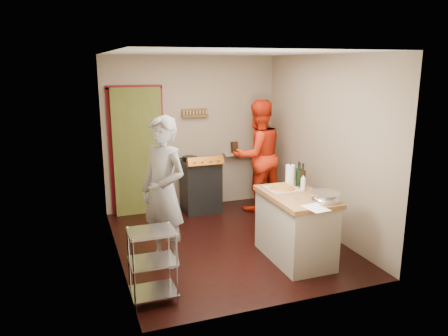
{
  "coord_description": "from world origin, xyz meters",
  "views": [
    {
      "loc": [
        -2.01,
        -5.42,
        2.47
      ],
      "look_at": [
        -0.05,
        0.0,
        1.08
      ],
      "focal_mm": 35.0,
      "sensor_mm": 36.0,
      "label": 1
    }
  ],
  "objects_px": {
    "stove": "(201,185)",
    "wire_shelving": "(153,262)",
    "person_red": "(258,156)",
    "island": "(295,225)",
    "person_stripe": "(164,192)"
  },
  "relations": [
    {
      "from": "person_stripe",
      "to": "person_red",
      "type": "height_order",
      "value": "person_red"
    },
    {
      "from": "person_red",
      "to": "wire_shelving",
      "type": "bearing_deg",
      "value": 37.64
    },
    {
      "from": "island",
      "to": "person_red",
      "type": "height_order",
      "value": "person_red"
    },
    {
      "from": "island",
      "to": "person_stripe",
      "type": "xyz_separation_m",
      "value": [
        -1.59,
        0.46,
        0.47
      ]
    },
    {
      "from": "wire_shelving",
      "to": "stove",
      "type": "bearing_deg",
      "value": 63.15
    },
    {
      "from": "island",
      "to": "person_stripe",
      "type": "distance_m",
      "value": 1.72
    },
    {
      "from": "stove",
      "to": "person_stripe",
      "type": "relative_size",
      "value": 0.54
    },
    {
      "from": "person_stripe",
      "to": "person_red",
      "type": "xyz_separation_m",
      "value": [
        1.96,
        1.55,
        0.01
      ]
    },
    {
      "from": "stove",
      "to": "wire_shelving",
      "type": "relative_size",
      "value": 1.26
    },
    {
      "from": "stove",
      "to": "person_red",
      "type": "height_order",
      "value": "person_red"
    },
    {
      "from": "person_stripe",
      "to": "island",
      "type": "bearing_deg",
      "value": 41.81
    },
    {
      "from": "stove",
      "to": "person_red",
      "type": "distance_m",
      "value": 1.09
    },
    {
      "from": "stove",
      "to": "island",
      "type": "xyz_separation_m",
      "value": [
        0.58,
        -2.23,
        0.01
      ]
    },
    {
      "from": "stove",
      "to": "person_red",
      "type": "relative_size",
      "value": 0.53
    },
    {
      "from": "wire_shelving",
      "to": "island",
      "type": "bearing_deg",
      "value": 11.66
    }
  ]
}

